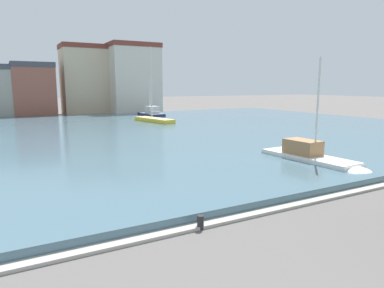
% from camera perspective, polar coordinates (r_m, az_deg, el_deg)
% --- Properties ---
extents(harbor_water, '(80.87, 47.61, 0.42)m').
position_cam_1_polar(harbor_water, '(34.87, -19.03, 1.22)').
color(harbor_water, '#476675').
rests_on(harbor_water, ground).
extents(quay_edge_coping, '(80.87, 0.50, 0.12)m').
position_cam_1_polar(quay_edge_coping, '(12.52, 0.97, -13.36)').
color(quay_edge_coping, '#ADA89E').
rests_on(quay_edge_coping, ground).
extents(sailboat_white, '(2.22, 7.40, 6.60)m').
position_cam_1_polar(sailboat_white, '(22.45, 19.39, -2.36)').
color(sailboat_white, white).
rests_on(sailboat_white, ground).
extents(sailboat_navy, '(2.54, 6.19, 5.92)m').
position_cam_1_polar(sailboat_navy, '(54.11, -6.88, 4.87)').
color(sailboat_navy, navy).
rests_on(sailboat_navy, ground).
extents(sailboat_yellow, '(3.10, 7.96, 9.77)m').
position_cam_1_polar(sailboat_yellow, '(45.11, -6.73, 3.82)').
color(sailboat_yellow, gold).
rests_on(sailboat_yellow, ground).
extents(mooring_bollard, '(0.24, 0.24, 0.50)m').
position_cam_1_polar(mooring_bollard, '(12.34, 1.39, -12.77)').
color(mooring_bollard, '#232326').
rests_on(mooring_bollard, ground).
extents(townhouse_wide_warehouse, '(6.29, 6.65, 8.57)m').
position_cam_1_polar(townhouse_wide_warehouse, '(61.46, -24.62, 8.08)').
color(townhouse_wide_warehouse, '#8E5142').
rests_on(townhouse_wide_warehouse, ground).
extents(townhouse_end_terrace, '(7.74, 5.79, 11.92)m').
position_cam_1_polar(townhouse_end_terrace, '(64.01, -17.21, 10.04)').
color(townhouse_end_terrace, '#C6B293').
rests_on(townhouse_end_terrace, ground).
extents(townhouse_tall_gabled, '(8.54, 8.04, 12.26)m').
position_cam_1_polar(townhouse_tall_gabled, '(63.76, -9.83, 10.47)').
color(townhouse_tall_gabled, beige).
rests_on(townhouse_tall_gabled, ground).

